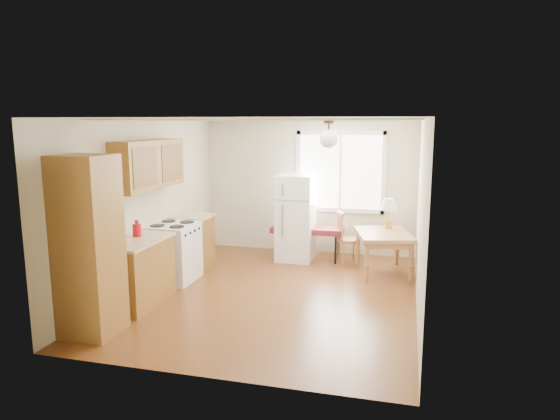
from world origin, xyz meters
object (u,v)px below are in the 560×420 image
(dining_table, at_px, (383,238))
(chair, at_px, (344,234))
(refrigerator, at_px, (296,218))
(bench, at_px, (307,230))

(dining_table, relative_size, chair, 1.40)
(refrigerator, distance_m, dining_table, 1.64)
(refrigerator, height_order, chair, refrigerator)
(refrigerator, distance_m, bench, 0.32)
(refrigerator, bearing_deg, chair, 0.97)
(chair, bearing_deg, refrigerator, 157.84)
(dining_table, xyz_separation_m, chair, (-0.70, 0.45, -0.07))
(dining_table, bearing_deg, bench, 145.16)
(refrigerator, height_order, bench, refrigerator)
(bench, distance_m, dining_table, 1.46)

